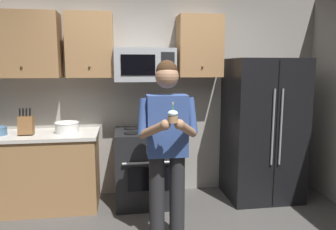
{
  "coord_description": "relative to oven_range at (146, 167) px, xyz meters",
  "views": [
    {
      "loc": [
        -0.44,
        -2.46,
        1.7
      ],
      "look_at": [
        -0.01,
        0.45,
        1.25
      ],
      "focal_mm": 33.9,
      "sensor_mm": 36.0,
      "label": 1
    }
  ],
  "objects": [
    {
      "name": "bowl_large_white",
      "position": [
        -0.94,
        0.01,
        0.53
      ],
      "size": [
        0.28,
        0.28,
        0.13
      ],
      "color": "white",
      "rests_on": "counter_left"
    },
    {
      "name": "microwave",
      "position": [
        0.0,
        0.12,
        1.26
      ],
      "size": [
        0.74,
        0.41,
        0.4
      ],
      "color": "#9EA0A5"
    },
    {
      "name": "oven_range",
      "position": [
        0.0,
        0.0,
        0.0
      ],
      "size": [
        0.76,
        0.7,
        0.93
      ],
      "color": "black",
      "rests_on": "ground"
    },
    {
      "name": "person",
      "position": [
        0.13,
        -0.92,
        0.53
      ],
      "size": [
        0.6,
        0.48,
        1.76
      ],
      "color": "#262628",
      "rests_on": "ground"
    },
    {
      "name": "knife_block",
      "position": [
        -1.39,
        -0.03,
        0.57
      ],
      "size": [
        0.16,
        0.15,
        0.32
      ],
      "color": "brown",
      "rests_on": "counter_left"
    },
    {
      "name": "counter_left",
      "position": [
        -1.3,
        0.02,
        0.0
      ],
      "size": [
        1.44,
        0.66,
        0.92
      ],
      "color": "#9E7247",
      "rests_on": "ground"
    },
    {
      "name": "cupcake",
      "position": [
        0.13,
        -1.25,
        0.83
      ],
      "size": [
        0.09,
        0.09,
        0.17
      ],
      "color": "#A87F56"
    },
    {
      "name": "wall_back",
      "position": [
        0.15,
        0.39,
        0.84
      ],
      "size": [
        4.4,
        0.1,
        2.6
      ],
      "primitive_type": "cube",
      "color": "gray",
      "rests_on": "ground"
    },
    {
      "name": "cabinet_row_upper",
      "position": [
        -0.57,
        0.17,
        1.49
      ],
      "size": [
        2.78,
        0.36,
        0.76
      ],
      "color": "#9E7247"
    },
    {
      "name": "refrigerator",
      "position": [
        1.5,
        -0.04,
        0.44
      ],
      "size": [
        0.9,
        0.75,
        1.8
      ],
      "color": "black",
      "rests_on": "ground"
    }
  ]
}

